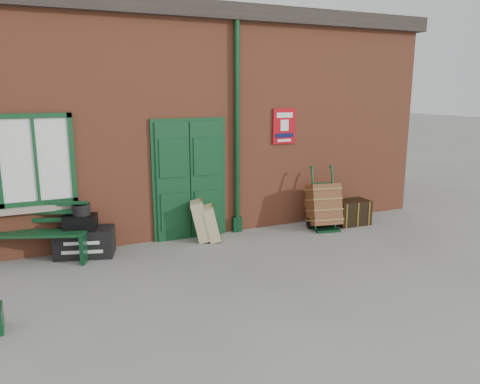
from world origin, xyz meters
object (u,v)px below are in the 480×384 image
houdini_trunk (85,242)px  porter_trolley (324,206)px  bench (38,231)px  dark_trunk (351,212)px

houdini_trunk → porter_trolley: size_ratio=0.76×
bench → houdini_trunk: 0.76m
bench → houdini_trunk: bench is taller
houdini_trunk → dark_trunk: (5.30, -0.31, 0.02)m
porter_trolley → bench: bearing=-173.4°
bench → houdini_trunk: size_ratio=1.76×
porter_trolley → houdini_trunk: bearing=-173.0°
dark_trunk → houdini_trunk: bearing=178.6°
houdini_trunk → porter_trolley: bearing=12.7°
houdini_trunk → porter_trolley: (4.59, -0.33, 0.24)m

